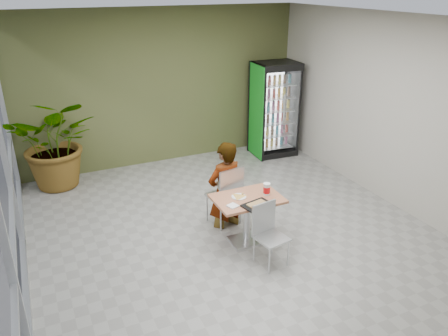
{
  "coord_description": "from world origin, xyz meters",
  "views": [
    {
      "loc": [
        -2.59,
        -5.15,
        3.67
      ],
      "look_at": [
        -0.01,
        0.44,
        1.0
      ],
      "focal_mm": 35.0,
      "sensor_mm": 36.0,
      "label": 1
    }
  ],
  "objects_px": {
    "soda_cup": "(267,189)",
    "cafeteria_tray": "(258,205)",
    "chair_near": "(268,229)",
    "potted_plant": "(57,142)",
    "dining_table": "(247,210)",
    "seated_woman": "(225,193)",
    "chair_far": "(228,192)",
    "beverage_fridge": "(274,109)"
  },
  "relations": [
    {
      "from": "soda_cup",
      "to": "cafeteria_tray",
      "type": "bearing_deg",
      "value": -137.82
    },
    {
      "from": "cafeteria_tray",
      "to": "chair_near",
      "type": "bearing_deg",
      "value": -86.22
    },
    {
      "from": "chair_near",
      "to": "soda_cup",
      "type": "height_order",
      "value": "soda_cup"
    },
    {
      "from": "potted_plant",
      "to": "chair_near",
      "type": "bearing_deg",
      "value": -58.6
    },
    {
      "from": "cafeteria_tray",
      "to": "potted_plant",
      "type": "xyz_separation_m",
      "value": [
        -2.31,
        3.56,
        0.12
      ]
    },
    {
      "from": "dining_table",
      "to": "seated_woman",
      "type": "bearing_deg",
      "value": 96.95
    },
    {
      "from": "chair_far",
      "to": "cafeteria_tray",
      "type": "distance_m",
      "value": 0.88
    },
    {
      "from": "chair_far",
      "to": "potted_plant",
      "type": "distance_m",
      "value": 3.52
    },
    {
      "from": "chair_far",
      "to": "seated_woman",
      "type": "bearing_deg",
      "value": -80.95
    },
    {
      "from": "soda_cup",
      "to": "beverage_fridge",
      "type": "relative_size",
      "value": 0.09
    },
    {
      "from": "beverage_fridge",
      "to": "chair_far",
      "type": "bearing_deg",
      "value": -129.16
    },
    {
      "from": "chair_near",
      "to": "dining_table",
      "type": "bearing_deg",
      "value": 83.3
    },
    {
      "from": "seated_woman",
      "to": "cafeteria_tray",
      "type": "bearing_deg",
      "value": 84.42
    },
    {
      "from": "chair_near",
      "to": "beverage_fridge",
      "type": "distance_m",
      "value": 4.24
    },
    {
      "from": "dining_table",
      "to": "cafeteria_tray",
      "type": "xyz_separation_m",
      "value": [
        0.01,
        -0.3,
        0.23
      ]
    },
    {
      "from": "dining_table",
      "to": "chair_near",
      "type": "height_order",
      "value": "chair_near"
    },
    {
      "from": "soda_cup",
      "to": "cafeteria_tray",
      "type": "height_order",
      "value": "soda_cup"
    },
    {
      "from": "chair_near",
      "to": "cafeteria_tray",
      "type": "xyz_separation_m",
      "value": [
        -0.02,
        0.26,
        0.24
      ]
    },
    {
      "from": "chair_far",
      "to": "beverage_fridge",
      "type": "distance_m",
      "value": 3.39
    },
    {
      "from": "soda_cup",
      "to": "cafeteria_tray",
      "type": "distance_m",
      "value": 0.4
    },
    {
      "from": "dining_table",
      "to": "beverage_fridge",
      "type": "bearing_deg",
      "value": 53.35
    },
    {
      "from": "soda_cup",
      "to": "chair_near",
      "type": "bearing_deg",
      "value": -117.57
    },
    {
      "from": "chair_near",
      "to": "beverage_fridge",
      "type": "bearing_deg",
      "value": 48.94
    },
    {
      "from": "dining_table",
      "to": "potted_plant",
      "type": "height_order",
      "value": "potted_plant"
    },
    {
      "from": "chair_near",
      "to": "seated_woman",
      "type": "xyz_separation_m",
      "value": [
        -0.1,
        1.17,
        0.04
      ]
    },
    {
      "from": "dining_table",
      "to": "chair_far",
      "type": "xyz_separation_m",
      "value": [
        -0.06,
        0.56,
        0.06
      ]
    },
    {
      "from": "dining_table",
      "to": "soda_cup",
      "type": "height_order",
      "value": "soda_cup"
    },
    {
      "from": "chair_near",
      "to": "soda_cup",
      "type": "xyz_separation_m",
      "value": [
        0.27,
        0.52,
        0.32
      ]
    },
    {
      "from": "seated_woman",
      "to": "soda_cup",
      "type": "bearing_deg",
      "value": 108.8
    },
    {
      "from": "beverage_fridge",
      "to": "dining_table",
      "type": "bearing_deg",
      "value": -122.7
    },
    {
      "from": "chair_far",
      "to": "soda_cup",
      "type": "bearing_deg",
      "value": 109.63
    },
    {
      "from": "cafeteria_tray",
      "to": "potted_plant",
      "type": "bearing_deg",
      "value": 123.02
    },
    {
      "from": "cafeteria_tray",
      "to": "dining_table",
      "type": "bearing_deg",
      "value": 91.41
    },
    {
      "from": "seated_woman",
      "to": "beverage_fridge",
      "type": "distance_m",
      "value": 3.37
    },
    {
      "from": "dining_table",
      "to": "potted_plant",
      "type": "distance_m",
      "value": 4.01
    },
    {
      "from": "chair_near",
      "to": "beverage_fridge",
      "type": "relative_size",
      "value": 0.43
    },
    {
      "from": "seated_woman",
      "to": "cafeteria_tray",
      "type": "height_order",
      "value": "seated_woman"
    },
    {
      "from": "cafeteria_tray",
      "to": "beverage_fridge",
      "type": "relative_size",
      "value": 0.2
    },
    {
      "from": "chair_near",
      "to": "potted_plant",
      "type": "distance_m",
      "value": 4.48
    },
    {
      "from": "chair_near",
      "to": "chair_far",
      "type": "bearing_deg",
      "value": 84.87
    },
    {
      "from": "chair_near",
      "to": "potted_plant",
      "type": "bearing_deg",
      "value": 112.2
    },
    {
      "from": "dining_table",
      "to": "beverage_fridge",
      "type": "height_order",
      "value": "beverage_fridge"
    }
  ]
}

